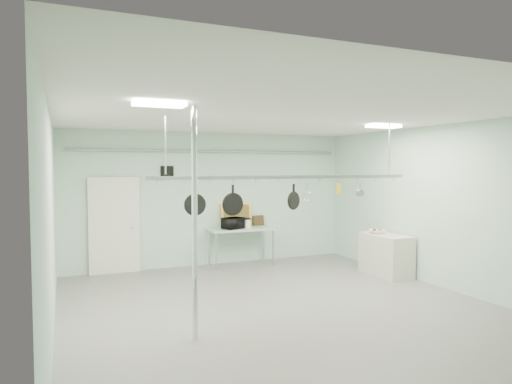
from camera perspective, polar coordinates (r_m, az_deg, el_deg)
name	(u,v)px	position (r m, az deg, el deg)	size (l,w,h in m)	color
floor	(286,311)	(7.76, 3.78, -14.64)	(8.00, 8.00, 0.00)	gray
ceiling	(287,116)	(7.44, 3.87, 9.46)	(7.00, 8.00, 0.02)	silver
back_wall	(212,199)	(11.13, -5.50, -0.86)	(7.00, 0.02, 3.20)	silver
right_wall	(448,207)	(9.53, 22.91, -1.75)	(0.02, 8.00, 3.20)	silver
door	(114,226)	(10.67, -17.29, -4.13)	(1.10, 0.10, 2.20)	silver
wall_vent	(167,172)	(10.80, -11.06, 2.43)	(0.30, 0.04, 0.30)	black
conduit_pipe	(213,151)	(11.02, -5.38, 5.08)	(0.07, 0.07, 6.60)	gray
chrome_pole	(195,224)	(6.26, -7.67, -3.94)	(0.08, 0.08, 3.20)	silver
prep_table	(241,231)	(11.04, -1.88, -4.89)	(1.60, 0.70, 0.91)	#A5C2B5
side_cabinet	(386,255)	(10.48, 15.91, -7.56)	(0.60, 1.20, 0.90)	beige
pot_rack	(289,175)	(7.75, 4.16, 2.09)	(4.80, 0.06, 1.00)	#B7B7BC
light_panel_left	(159,104)	(5.96, -11.98, 10.70)	(0.65, 0.30, 0.05)	white
light_panel_right	(384,126)	(9.24, 15.65, 7.92)	(0.65, 0.30, 0.05)	white
microwave	(233,223)	(10.88, -2.90, -3.91)	(0.48, 0.33, 0.27)	black
coffee_canister	(247,224)	(11.07, -1.09, -3.97)	(0.16, 0.16, 0.20)	white
painting_large	(236,215)	(11.27, -2.48, -2.87)	(0.78, 0.05, 0.58)	gold
painting_small	(258,220)	(11.51, 0.29, -3.57)	(0.30, 0.04, 0.25)	#382713
fruit_bowl	(377,232)	(10.49, 14.90, -4.80)	(0.35, 0.35, 0.08)	white
skillet_left	(195,201)	(7.17, -7.63, -1.09)	(0.34, 0.06, 0.48)	black
skillet_mid	(233,200)	(7.36, -2.92, -1.03)	(0.37, 0.06, 0.50)	black
skillet_right	(294,197)	(7.81, 4.72, -0.62)	(0.32, 0.06, 0.45)	black
whisk	(307,193)	(7.93, 6.41, -0.10)	(0.17, 0.17, 0.32)	silver
grater	(339,189)	(8.27, 10.31, 0.37)	(0.09, 0.02, 0.21)	#C68617
saucepan	(360,189)	(8.52, 12.86, 0.34)	(0.13, 0.08, 0.24)	silver
fruit_cluster	(377,230)	(10.49, 14.90, -4.59)	(0.24, 0.24, 0.09)	#B71710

